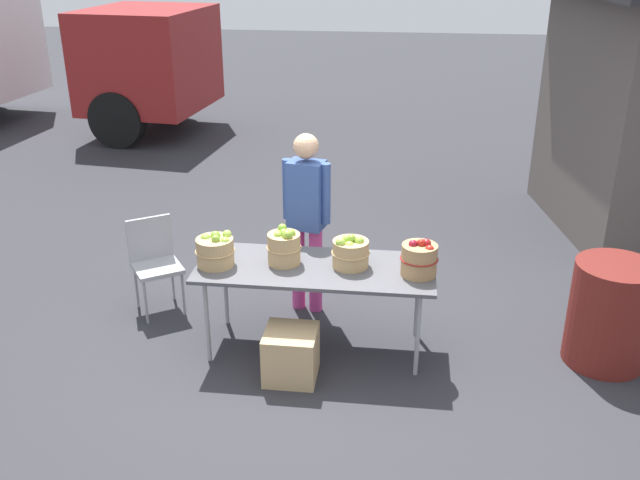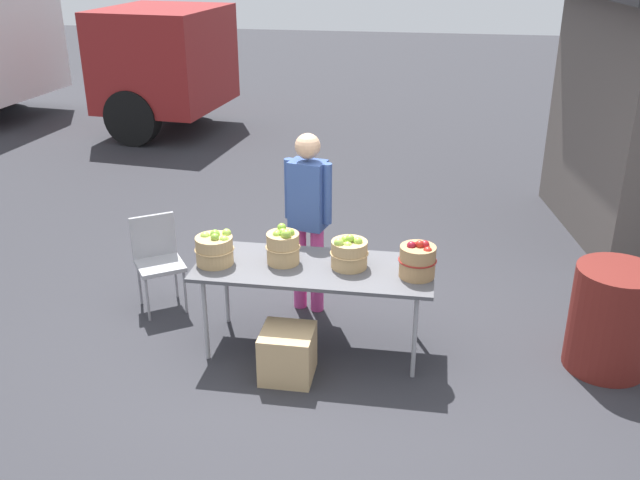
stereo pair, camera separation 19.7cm
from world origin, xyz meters
The scene contains 10 objects.
ground_plane centered at (0.00, 0.00, 0.00)m, with size 40.00×40.00×0.00m, color #2D2D33.
market_table centered at (0.00, 0.00, 0.71)m, with size 1.90×0.76×0.75m.
apple_basket_green_0 centered at (-0.79, -0.07, 0.88)m, with size 0.32×0.32×0.28m.
apple_basket_green_1 centered at (-0.26, 0.03, 0.90)m, with size 0.28×0.28×0.31m.
apple_basket_green_2 centered at (0.28, 0.04, 0.87)m, with size 0.31×0.31×0.28m.
apple_basket_red_0 centered at (0.81, -0.04, 0.89)m, with size 0.30×0.30×0.30m.
vendor_adult centered at (-0.16, 0.65, 0.97)m, with size 0.43×0.28×1.65m.
folding_chair centered at (-1.52, 0.49, 0.51)m, with size 0.56×0.56×0.86m.
trash_barrel centered at (2.34, 0.09, 0.43)m, with size 0.64×0.64×0.86m, color maroon.
produce_crate centered at (-0.14, -0.44, 0.20)m, with size 0.40×0.40×0.40m, color tan.
Camera 2 is at (0.85, -5.02, 3.22)m, focal length 39.80 mm.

